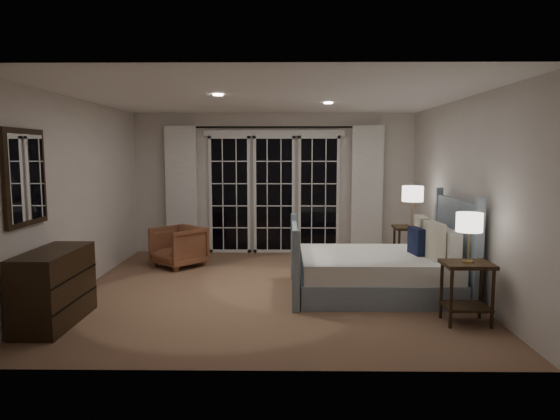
{
  "coord_description": "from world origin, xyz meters",
  "views": [
    {
      "loc": [
        0.22,
        -6.46,
        1.8
      ],
      "look_at": [
        0.13,
        0.08,
        1.05
      ],
      "focal_mm": 32.0,
      "sensor_mm": 36.0,
      "label": 1
    }
  ],
  "objects_px": {
    "lamp_right": "(413,194)",
    "dresser": "(54,287)",
    "nightstand_right": "(411,241)",
    "armchair": "(179,247)",
    "nightstand_left": "(467,283)",
    "lamp_left": "(469,223)",
    "bed": "(380,270)"
  },
  "relations": [
    {
      "from": "bed",
      "to": "lamp_left",
      "type": "xyz_separation_m",
      "value": [
        0.7,
        -1.11,
        0.76
      ]
    },
    {
      "from": "lamp_right",
      "to": "dresser",
      "type": "relative_size",
      "value": 0.55
    },
    {
      "from": "nightstand_left",
      "to": "dresser",
      "type": "xyz_separation_m",
      "value": [
        -4.35,
        -0.07,
        -0.04
      ]
    },
    {
      "from": "nightstand_left",
      "to": "lamp_left",
      "type": "xyz_separation_m",
      "value": [
        0.0,
        0.0,
        0.64
      ]
    },
    {
      "from": "armchair",
      "to": "dresser",
      "type": "height_order",
      "value": "dresser"
    },
    {
      "from": "lamp_left",
      "to": "dresser",
      "type": "height_order",
      "value": "lamp_left"
    },
    {
      "from": "bed",
      "to": "lamp_left",
      "type": "distance_m",
      "value": 1.52
    },
    {
      "from": "bed",
      "to": "nightstand_right",
      "type": "xyz_separation_m",
      "value": [
        0.71,
        1.26,
        0.14
      ]
    },
    {
      "from": "lamp_left",
      "to": "lamp_right",
      "type": "xyz_separation_m",
      "value": [
        0.01,
        2.37,
        0.11
      ]
    },
    {
      "from": "bed",
      "to": "lamp_right",
      "type": "bearing_deg",
      "value": 60.68
    },
    {
      "from": "armchair",
      "to": "dresser",
      "type": "bearing_deg",
      "value": -63.74
    },
    {
      "from": "nightstand_right",
      "to": "lamp_left",
      "type": "height_order",
      "value": "lamp_left"
    },
    {
      "from": "nightstand_left",
      "to": "dresser",
      "type": "relative_size",
      "value": 0.59
    },
    {
      "from": "nightstand_left",
      "to": "armchair",
      "type": "xyz_separation_m",
      "value": [
        -3.62,
        2.61,
        -0.11
      ]
    },
    {
      "from": "lamp_right",
      "to": "dresser",
      "type": "height_order",
      "value": "lamp_right"
    },
    {
      "from": "nightstand_right",
      "to": "armchair",
      "type": "bearing_deg",
      "value": 176.28
    },
    {
      "from": "nightstand_left",
      "to": "dresser",
      "type": "height_order",
      "value": "dresser"
    },
    {
      "from": "armchair",
      "to": "lamp_left",
      "type": "bearing_deg",
      "value": 5.88
    },
    {
      "from": "nightstand_left",
      "to": "nightstand_right",
      "type": "height_order",
      "value": "nightstand_right"
    },
    {
      "from": "nightstand_left",
      "to": "dresser",
      "type": "distance_m",
      "value": 4.36
    },
    {
      "from": "lamp_left",
      "to": "lamp_right",
      "type": "distance_m",
      "value": 2.37
    },
    {
      "from": "lamp_left",
      "to": "lamp_right",
      "type": "bearing_deg",
      "value": 89.87
    },
    {
      "from": "nightstand_left",
      "to": "lamp_right",
      "type": "bearing_deg",
      "value": 89.87
    },
    {
      "from": "nightstand_left",
      "to": "nightstand_right",
      "type": "bearing_deg",
      "value": 89.87
    },
    {
      "from": "bed",
      "to": "dresser",
      "type": "height_order",
      "value": "bed"
    },
    {
      "from": "lamp_left",
      "to": "lamp_right",
      "type": "height_order",
      "value": "lamp_right"
    },
    {
      "from": "lamp_right",
      "to": "nightstand_left",
      "type": "bearing_deg",
      "value": -90.13
    },
    {
      "from": "armchair",
      "to": "dresser",
      "type": "xyz_separation_m",
      "value": [
        -0.74,
        -2.68,
        0.07
      ]
    },
    {
      "from": "nightstand_left",
      "to": "bed",
      "type": "bearing_deg",
      "value": 122.44
    },
    {
      "from": "dresser",
      "to": "nightstand_left",
      "type": "bearing_deg",
      "value": 0.89
    },
    {
      "from": "lamp_right",
      "to": "armchair",
      "type": "xyz_separation_m",
      "value": [
        -3.62,
        0.24,
        -0.86
      ]
    },
    {
      "from": "bed",
      "to": "nightstand_right",
      "type": "bearing_deg",
      "value": 60.68
    }
  ]
}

